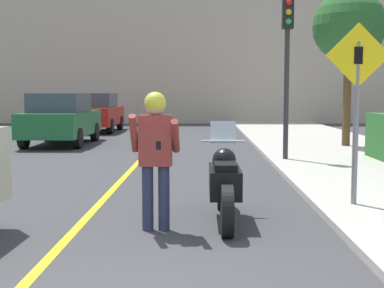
{
  "coord_description": "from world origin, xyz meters",
  "views": [
    {
      "loc": [
        0.98,
        -4.11,
        1.7
      ],
      "look_at": [
        0.84,
        3.04,
        1.01
      ],
      "focal_mm": 50.0,
      "sensor_mm": 36.0,
      "label": 1
    }
  ],
  "objects_px": {
    "crossing_sign": "(357,96)",
    "person_biker": "(155,146)",
    "street_tree": "(349,27)",
    "motorcycle": "(225,184)",
    "parked_car_red": "(96,112)",
    "parked_car_green": "(61,119)",
    "traffic_light": "(287,47)"
  },
  "relations": [
    {
      "from": "crossing_sign",
      "to": "person_biker",
      "type": "bearing_deg",
      "value": -157.42
    },
    {
      "from": "crossing_sign",
      "to": "street_tree",
      "type": "bearing_deg",
      "value": 75.86
    },
    {
      "from": "motorcycle",
      "to": "crossing_sign",
      "type": "xyz_separation_m",
      "value": [
        1.89,
        0.65,
        1.15
      ]
    },
    {
      "from": "parked_car_red",
      "to": "parked_car_green",
      "type": "bearing_deg",
      "value": -90.02
    },
    {
      "from": "traffic_light",
      "to": "street_tree",
      "type": "distance_m",
      "value": 4.13
    },
    {
      "from": "traffic_light",
      "to": "street_tree",
      "type": "height_order",
      "value": "street_tree"
    },
    {
      "from": "crossing_sign",
      "to": "motorcycle",
      "type": "bearing_deg",
      "value": -160.97
    },
    {
      "from": "parked_car_green",
      "to": "parked_car_red",
      "type": "relative_size",
      "value": 1.0
    },
    {
      "from": "crossing_sign",
      "to": "street_tree",
      "type": "distance_m",
      "value": 9.05
    },
    {
      "from": "person_biker",
      "to": "traffic_light",
      "type": "height_order",
      "value": "traffic_light"
    },
    {
      "from": "parked_car_green",
      "to": "traffic_light",
      "type": "bearing_deg",
      "value": -34.1
    },
    {
      "from": "parked_car_green",
      "to": "street_tree",
      "type": "bearing_deg",
      "value": -7.59
    },
    {
      "from": "traffic_light",
      "to": "parked_car_red",
      "type": "relative_size",
      "value": 0.92
    },
    {
      "from": "person_biker",
      "to": "parked_car_red",
      "type": "distance_m",
      "value": 17.15
    },
    {
      "from": "motorcycle",
      "to": "traffic_light",
      "type": "bearing_deg",
      "value": 73.81
    },
    {
      "from": "person_biker",
      "to": "traffic_light",
      "type": "xyz_separation_m",
      "value": [
        2.58,
        6.41,
        1.73
      ]
    },
    {
      "from": "motorcycle",
      "to": "parked_car_green",
      "type": "height_order",
      "value": "parked_car_green"
    },
    {
      "from": "motorcycle",
      "to": "crossing_sign",
      "type": "relative_size",
      "value": 0.84
    },
    {
      "from": "person_biker",
      "to": "motorcycle",
      "type": "bearing_deg",
      "value": 29.72
    },
    {
      "from": "parked_car_red",
      "to": "motorcycle",
      "type": "bearing_deg",
      "value": -73.06
    },
    {
      "from": "motorcycle",
      "to": "person_biker",
      "type": "height_order",
      "value": "person_biker"
    },
    {
      "from": "crossing_sign",
      "to": "traffic_light",
      "type": "relative_size",
      "value": 0.67
    },
    {
      "from": "traffic_light",
      "to": "street_tree",
      "type": "relative_size",
      "value": 0.83
    },
    {
      "from": "person_biker",
      "to": "street_tree",
      "type": "bearing_deg",
      "value": 63.17
    },
    {
      "from": "crossing_sign",
      "to": "parked_car_green",
      "type": "relative_size",
      "value": 0.61
    },
    {
      "from": "traffic_light",
      "to": "parked_car_red",
      "type": "distance_m",
      "value": 12.36
    },
    {
      "from": "crossing_sign",
      "to": "traffic_light",
      "type": "height_order",
      "value": "traffic_light"
    },
    {
      "from": "motorcycle",
      "to": "traffic_light",
      "type": "relative_size",
      "value": 0.56
    },
    {
      "from": "motorcycle",
      "to": "parked_car_red",
      "type": "xyz_separation_m",
      "value": [
        -4.92,
        16.16,
        0.35
      ]
    },
    {
      "from": "person_biker",
      "to": "parked_car_red",
      "type": "bearing_deg",
      "value": 103.69
    },
    {
      "from": "parked_car_green",
      "to": "parked_car_red",
      "type": "xyz_separation_m",
      "value": [
        0.0,
        5.75,
        0.0
      ]
    },
    {
      "from": "person_biker",
      "to": "traffic_light",
      "type": "distance_m",
      "value": 7.12
    }
  ]
}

